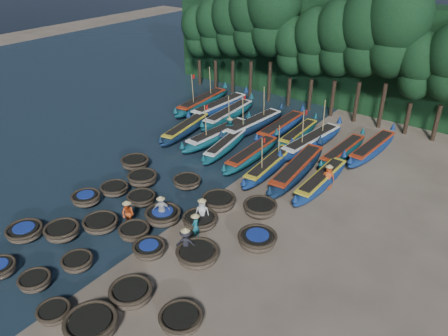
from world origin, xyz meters
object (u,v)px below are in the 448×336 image
Objects in this scene: fisherman_4 at (161,209)px; fisherman_5 at (230,128)px; coracle_2 at (35,281)px; long_boat_9 at (202,102)px; long_boat_11 at (229,114)px; fisherman_3 at (186,242)px; coracle_7 at (77,262)px; coracle_5 at (25,232)px; coracle_12 at (134,231)px; long_boat_4 at (226,145)px; long_boat_10 at (219,107)px; coracle_11 at (101,223)px; long_boat_12 at (253,124)px; coracle_3 at (54,313)px; long_boat_16 at (343,151)px; coracle_8 at (131,293)px; coracle_17 at (163,215)px; coracle_13 at (149,249)px; long_boat_17 at (372,148)px; long_boat_15 at (312,142)px; long_boat_7 at (297,169)px; coracle_15 at (114,189)px; long_boat_3 at (218,135)px; long_boat_2 at (186,128)px; fisherman_2 at (128,213)px; long_boat_13 at (281,127)px; long_boat_5 at (252,154)px; coracle_19 at (257,239)px; coracle_24 at (260,208)px; coracle_20 at (135,162)px; fisherman_1 at (196,225)px; coracle_14 at (197,254)px; long_boat_8 at (321,180)px; coracle_4 at (91,325)px; fisherman_6 at (328,176)px; coracle_16 at (141,198)px.

fisherman_5 is (-3.95, 12.35, -0.03)m from fisherman_4.
coracle_2 is 25.69m from long_boat_9.
long_boat_11 is 19.28m from fisherman_3.
fisherman_5 is (-3.26, 17.97, 0.51)m from coracle_7.
coracle_5 is 1.25× the size of coracle_7.
coracle_12 is 12.37m from long_boat_4.
coracle_7 is 21.64m from long_boat_11.
coracle_11 is at bearing -70.79° from long_boat_10.
long_boat_12 reaches higher than coracle_2.
coracle_3 is 0.21× the size of long_boat_16.
coracle_8 is 6.41m from coracle_17.
coracle_13 is 19.79m from long_boat_17.
long_boat_11 is 8.86m from long_boat_15.
long_boat_15 reaches higher than long_boat_7.
coracle_15 is 0.25× the size of long_boat_3.
long_boat_2 is 13.55m from fisherman_2.
long_boat_11 is 5.32m from long_boat_13.
coracle_8 is at bearing -79.18° from long_boat_5.
coracle_24 is (-1.56, 2.74, -0.01)m from coracle_19.
coracle_13 is 1.02× the size of fisherman_3.
coracle_19 is at bearing -10.49° from coracle_20.
long_boat_11 reaches higher than long_boat_16.
coracle_17 is 1.44× the size of fisherman_1.
long_boat_11 is at bearing 113.52° from coracle_13.
long_boat_7 is at bearing 90.71° from coracle_14.
long_boat_13 reaches higher than long_boat_2.
coracle_2 is 23.23m from long_boat_16.
long_boat_16 is (-0.64, 5.13, -0.03)m from long_boat_8.
coracle_15 is at bearing -104.69° from long_boat_13.
coracle_4 is at bearing -70.91° from long_boat_11.
long_boat_16 is at bearing 96.86° from long_boat_8.
fisherman_4 reaches higher than coracle_8.
coracle_12 is 13.80m from long_boat_3.
fisherman_4 is at bearing -116.49° from long_boat_7.
long_boat_3 is at bearing 107.06° from coracle_12.
long_boat_17 is 6.86m from fisherman_6.
long_boat_2 is at bearing 123.35° from coracle_8.
long_boat_15 is at bearing 80.34° from coracle_2.
coracle_16 is at bearing -72.79° from long_boat_2.
coracle_2 is at bearing -94.26° from long_boat_4.
long_boat_11 is at bearing -171.19° from long_boat_17.
long_boat_11 is at bearing 119.73° from long_boat_3.
long_boat_16 is 15.50m from fisherman_4.
fisherman_3 is (-0.63, -11.22, 0.29)m from long_boat_7.
coracle_15 is at bearing -137.79° from long_boat_7.
coracle_20 is 7.39m from fisherman_4.
long_boat_17 is at bearing 74.39° from coracle_13.
coracle_11 is at bearing -112.04° from long_boat_17.
fisherman_3 reaches higher than fisherman_2.
long_boat_13 is at bearing 101.19° from coracle_8.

